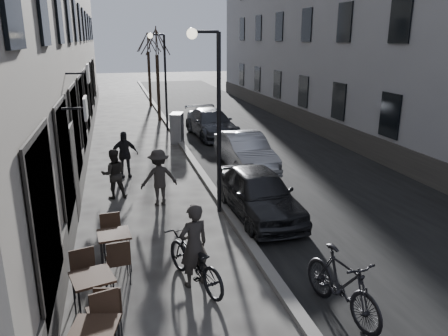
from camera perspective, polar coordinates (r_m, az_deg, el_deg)
name	(u,v)px	position (r m, az deg, el deg)	size (l,w,h in m)	color
road	(245,134)	(23.00, 2.82, 4.47)	(7.30, 60.00, 0.00)	black
kerb	(176,137)	(22.22, -6.24, 4.10)	(0.25, 60.00, 0.12)	slate
streetlamp_near	(213,103)	(11.90, -1.49, 8.48)	(0.90, 0.28, 5.09)	black
streetlamp_far	(162,71)	(23.69, -8.10, 12.40)	(0.90, 0.28, 5.09)	black
tree_near	(156,41)	(26.62, -8.84, 16.06)	(2.40, 2.40, 5.70)	black
tree_far	(148,40)	(32.60, -9.94, 16.09)	(2.40, 2.40, 5.70)	black
bistro_set_b	(94,293)	(8.36, -16.67, -15.35)	(0.89, 1.77, 1.01)	black
bistro_set_c	(115,247)	(9.88, -14.06, -9.98)	(0.74, 1.70, 0.98)	black
utility_cabinet	(177,128)	(21.07, -6.16, 5.23)	(0.52, 0.95, 1.42)	slate
bicycle	(194,261)	(9.01, -3.91, -11.99)	(0.71, 2.05, 1.08)	black
cyclist_rider	(194,245)	(8.85, -3.95, -10.05)	(0.64, 0.42, 1.76)	#272422
pedestrian_near	(114,174)	(14.01, -14.20, -0.74)	(0.76, 0.60, 1.57)	black
pedestrian_mid	(159,177)	(13.13, -8.48, -1.23)	(1.11, 0.64, 1.72)	#292624
pedestrian_far	(124,154)	(16.03, -12.90, 1.74)	(0.99, 0.41, 1.68)	black
car_near	(259,193)	(12.25, 4.59, -3.27)	(1.62, 4.04, 1.38)	black
car_mid	(245,151)	(16.72, 2.76, 2.19)	(1.44, 4.14, 1.36)	#9B9DA3
car_far	(211,123)	(22.31, -1.67, 5.86)	(1.89, 4.65, 1.35)	#33353C
moped	(342,284)	(8.37, 15.17, -14.40)	(0.58, 2.04, 1.23)	black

